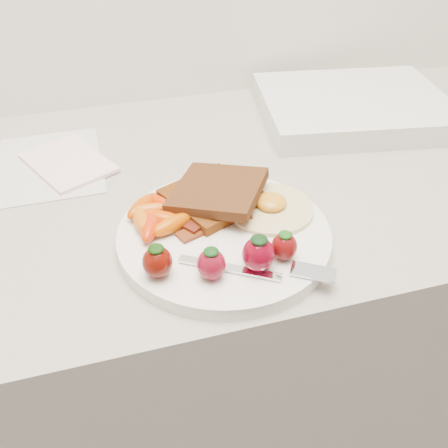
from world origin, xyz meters
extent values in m
cube|color=gray|center=(0.00, 1.70, 0.45)|extent=(2.00, 0.60, 0.90)
cylinder|color=white|center=(0.00, 1.54, 0.91)|extent=(0.27, 0.27, 0.02)
cube|color=#412008|center=(0.00, 1.61, 0.93)|extent=(0.15, 0.15, 0.01)
cube|color=#3A1C0D|center=(0.01, 1.60, 0.94)|extent=(0.16, 0.16, 0.03)
cylinder|color=white|center=(0.07, 1.57, 0.92)|extent=(0.14, 0.14, 0.01)
ellipsoid|color=orange|center=(0.07, 1.57, 0.93)|extent=(0.05, 0.05, 0.02)
cube|color=#501106|center=(-0.02, 1.56, 0.92)|extent=(0.09, 0.05, 0.00)
cube|color=#3C1608|center=(0.00, 1.56, 0.92)|extent=(0.09, 0.03, 0.00)
cube|color=black|center=(-0.01, 1.57, 0.92)|extent=(0.08, 0.07, 0.00)
ellipsoid|color=#D46010|center=(-0.09, 1.60, 0.93)|extent=(0.05, 0.02, 0.02)
ellipsoid|color=#CD4100|center=(-0.08, 1.58, 0.93)|extent=(0.07, 0.05, 0.02)
ellipsoid|color=red|center=(-0.09, 1.57, 0.93)|extent=(0.04, 0.07, 0.02)
ellipsoid|color=#C72C00|center=(-0.07, 1.61, 0.93)|extent=(0.04, 0.06, 0.02)
ellipsoid|color=#B94200|center=(-0.09, 1.61, 0.93)|extent=(0.06, 0.06, 0.02)
ellipsoid|color=#C95000|center=(-0.07, 1.56, 0.93)|extent=(0.06, 0.04, 0.02)
ellipsoid|color=#D6610D|center=(-0.10, 1.58, 0.93)|extent=(0.02, 0.06, 0.02)
ellipsoid|color=#550B03|center=(-0.10, 1.49, 0.94)|extent=(0.03, 0.03, 0.04)
ellipsoid|color=black|center=(-0.10, 1.49, 0.96)|extent=(0.02, 0.02, 0.01)
ellipsoid|color=maroon|center=(-0.04, 1.47, 0.94)|extent=(0.03, 0.03, 0.04)
ellipsoid|color=#0D390F|center=(-0.04, 1.47, 0.96)|extent=(0.02, 0.02, 0.01)
ellipsoid|color=#690214|center=(0.02, 1.47, 0.94)|extent=(0.04, 0.04, 0.04)
ellipsoid|color=black|center=(0.02, 1.47, 0.96)|extent=(0.02, 0.02, 0.01)
ellipsoid|color=#620A0A|center=(0.05, 1.48, 0.94)|extent=(0.03, 0.03, 0.03)
ellipsoid|color=#165010|center=(0.05, 1.48, 0.95)|extent=(0.02, 0.02, 0.01)
cube|color=silver|center=(-0.02, 1.47, 0.92)|extent=(0.11, 0.07, 0.00)
cube|color=silver|center=(0.07, 1.44, 0.92)|extent=(0.06, 0.05, 0.00)
cube|color=silver|center=(-0.22, 1.80, 0.90)|extent=(0.16, 0.21, 0.00)
cube|color=#FFD3DE|center=(-0.19, 1.79, 0.91)|extent=(0.15, 0.18, 0.01)
cube|color=silver|center=(0.32, 1.83, 0.92)|extent=(0.37, 0.31, 0.04)
camera|label=1|loc=(-0.14, 1.07, 1.31)|focal=40.00mm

